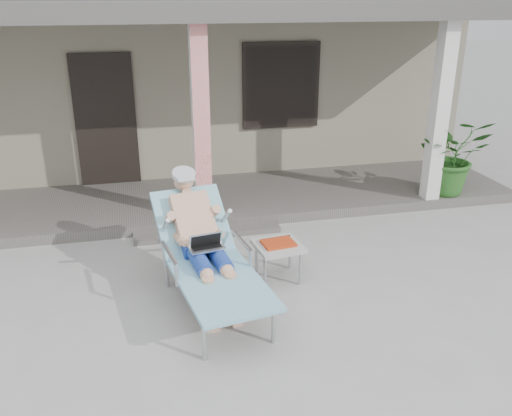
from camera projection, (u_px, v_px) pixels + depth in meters
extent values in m
plane|color=#9E9E99|center=(233.00, 305.00, 5.77)|extent=(60.00, 60.00, 0.00)
cube|color=gray|center=(173.00, 77.00, 11.11)|extent=(10.00, 5.00, 3.00)
cube|color=black|center=(106.00, 121.00, 8.66)|extent=(0.95, 0.06, 2.10)
cube|color=black|center=(281.00, 86.00, 9.09)|extent=(1.20, 0.06, 1.30)
cube|color=black|center=(281.00, 86.00, 9.09)|extent=(1.32, 0.05, 1.42)
cube|color=#605B56|center=(197.00, 201.00, 8.46)|extent=(10.00, 2.00, 0.15)
cube|color=red|center=(201.00, 126.00, 7.18)|extent=(0.22, 0.22, 2.61)
cube|color=silver|center=(439.00, 114.00, 7.91)|extent=(0.22, 0.22, 2.61)
cube|color=#474442|center=(189.00, 10.00, 7.43)|extent=(10.00, 2.30, 0.24)
cube|color=#605B56|center=(208.00, 233.00, 7.43)|extent=(2.00, 0.30, 0.07)
cylinder|color=#B7B7BC|center=(204.00, 341.00, 4.84)|extent=(0.05, 0.05, 0.40)
cylinder|color=#B7B7BC|center=(274.00, 324.00, 5.08)|extent=(0.05, 0.05, 0.40)
cylinder|color=#B7B7BC|center=(166.00, 271.00, 6.07)|extent=(0.05, 0.05, 0.40)
cylinder|color=#B7B7BC|center=(224.00, 260.00, 6.31)|extent=(0.05, 0.05, 0.40)
cube|color=#B7B7BC|center=(221.00, 286.00, 5.33)|extent=(0.89, 1.42, 0.03)
cube|color=#81C6C8|center=(221.00, 283.00, 5.32)|extent=(1.00, 1.48, 0.04)
cube|color=#B7B7BC|center=(193.00, 225.00, 6.06)|extent=(0.77, 0.73, 0.54)
cube|color=#81C6C8|center=(192.00, 222.00, 6.05)|extent=(0.89, 0.83, 0.61)
cylinder|color=#B5B5B7|center=(183.00, 173.00, 6.14)|extent=(0.31, 0.31, 0.14)
cube|color=silver|center=(206.00, 247.00, 5.65)|extent=(0.40, 0.31, 0.25)
cube|color=#A8A8A3|center=(278.00, 246.00, 6.18)|extent=(0.57, 0.57, 0.04)
cylinder|color=#B7B7BC|center=(265.00, 273.00, 6.03)|extent=(0.04, 0.04, 0.39)
cylinder|color=#B7B7BC|center=(300.00, 269.00, 6.11)|extent=(0.04, 0.04, 0.39)
cylinder|color=#B7B7BC|center=(257.00, 257.00, 6.40)|extent=(0.04, 0.04, 0.39)
cylinder|color=#B7B7BC|center=(290.00, 253.00, 6.49)|extent=(0.04, 0.04, 0.39)
cube|color=#B03512|center=(278.00, 243.00, 6.16)|extent=(0.39, 0.31, 0.03)
cube|color=black|center=(275.00, 239.00, 6.29)|extent=(0.36, 0.06, 0.04)
imported|color=#26591E|center=(451.00, 155.00, 8.40)|extent=(1.22, 1.09, 1.21)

